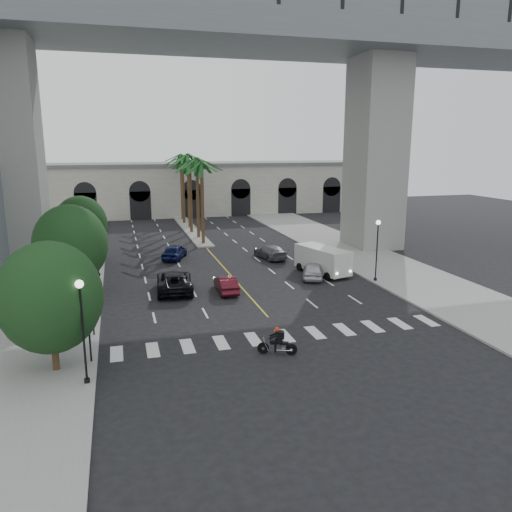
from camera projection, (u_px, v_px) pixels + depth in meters
The scene contains 28 objects.
ground at pixel (277, 327), 32.10m from camera, with size 140.00×140.00×0.00m, color black.
sidewalk_left at pixel (54, 282), 42.23m from camera, with size 8.00×100.00×0.15m, color gray.
sidewalk_right at pixel (373, 261), 50.11m from camera, with size 8.00×100.00×0.15m, color gray.
median at pixel (191, 230), 67.77m from camera, with size 2.00×24.00×0.20m, color gray.
pier_building at pixel (175, 189), 82.83m from camera, with size 71.00×10.50×8.50m.
bridge at pixel (243, 72), 49.59m from camera, with size 75.00×13.00×26.00m.
palm_a at pixel (202, 166), 56.40m from camera, with size 3.20×3.20×10.30m.
palm_b at pixel (197, 162), 60.12m from camera, with size 3.20×3.20×10.60m.
palm_c at pixel (190, 165), 63.90m from camera, with size 3.20×3.20×10.10m.
palm_d at pixel (188, 158), 67.59m from camera, with size 3.20×3.20×10.90m.
palm_e at pixel (182, 161), 71.38m from camera, with size 3.20×3.20×10.40m.
palm_f at pixel (181, 158), 75.16m from camera, with size 3.20×3.20×10.70m.
street_tree_near at pixel (50, 297), 24.98m from camera, with size 5.20×5.20×6.89m.
street_tree_mid at pixel (71, 245), 37.15m from camera, with size 5.44×5.44×7.21m.
street_tree_far at pixel (81, 224), 48.49m from camera, with size 5.04×5.04×6.68m.
lamp_post_left_near at pixel (82, 323), 23.70m from camera, with size 0.40×0.40×5.35m.
lamp_post_left_far at pixel (96, 242), 43.42m from camera, with size 0.40×0.40×5.35m.
lamp_post_right at pixel (377, 245), 41.90m from camera, with size 0.40×0.40×5.35m.
traffic_signal_near at pixel (88, 320), 26.23m from camera, with size 0.25×0.18×3.65m.
traffic_signal_far at pixel (91, 298), 29.98m from camera, with size 0.25×0.18×3.65m.
motorcycle_rider at pixel (278, 342), 27.83m from camera, with size 2.11×0.98×1.62m.
car_a at pixel (313, 270), 43.67m from camera, with size 1.73×4.29×1.46m, color silver.
car_b at pixel (226, 284), 39.56m from camera, with size 1.40×4.02×1.32m, color #4E0F1A.
car_c at pixel (174, 281), 39.75m from camera, with size 2.73×5.92×1.64m, color black.
car_d at pixel (270, 252), 51.21m from camera, with size 1.98×4.86×1.41m, color #5A5A5E.
car_e at pixel (174, 252), 50.98m from camera, with size 1.84×4.56×1.55m, color #0F1647.
cargo_van at pixel (323, 259), 44.89m from camera, with size 3.61×6.11×2.45m.
pedestrian_a at pixel (77, 311), 31.97m from camera, with size 0.65×0.43×1.79m, color black.
Camera 1 is at (-9.47, -28.81, 11.55)m, focal length 35.00 mm.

